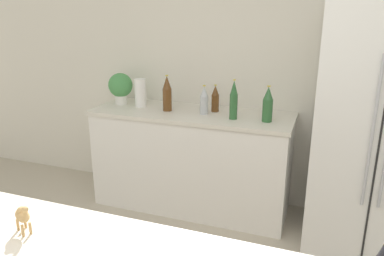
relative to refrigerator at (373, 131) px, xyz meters
name	(u,v)px	position (x,y,z in m)	size (l,w,h in m)	color
wall_back	(262,67)	(-0.90, 0.41, 0.36)	(8.00, 0.06, 2.55)	silver
back_counter	(192,160)	(-1.44, 0.08, -0.46)	(1.76, 0.63, 0.90)	white
refrigerator	(373,131)	(0.00, 0.00, 0.00)	(0.83, 0.76, 1.82)	white
potted_plant	(121,87)	(-2.16, 0.12, 0.16)	(0.22, 0.22, 0.29)	silver
paper_towel_roll	(140,93)	(-1.95, 0.11, 0.12)	(0.11, 0.11, 0.25)	white
back_bottle_0	(167,95)	(-1.69, 0.12, 0.12)	(0.07, 0.07, 0.26)	#B2B7BC
back_bottle_1	(215,99)	(-1.25, 0.16, 0.11)	(0.07, 0.07, 0.24)	brown
back_bottle_2	(268,105)	(-0.77, 0.00, 0.13)	(0.08, 0.08, 0.29)	#2D6033
back_bottle_3	(234,100)	(-1.04, -0.01, 0.15)	(0.06, 0.06, 0.32)	#2D6033
back_bottle_4	(167,94)	(-1.65, 0.05, 0.14)	(0.08, 0.08, 0.32)	brown
back_bottle_5	(204,100)	(-1.31, 0.05, 0.11)	(0.07, 0.07, 0.25)	#B2B7BC
camel_figurine_second	(23,215)	(-1.34, -1.97, 0.12)	(0.10, 0.08, 0.12)	tan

